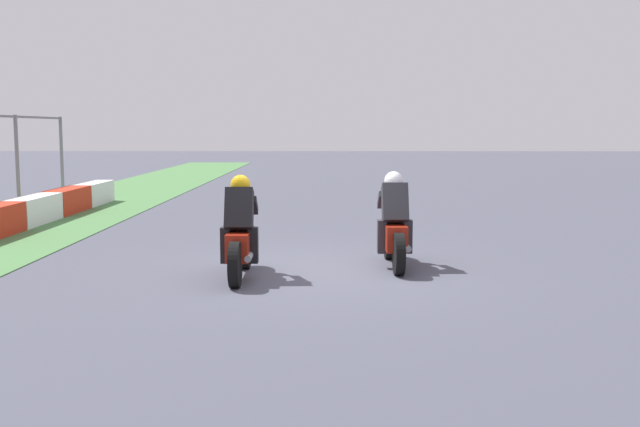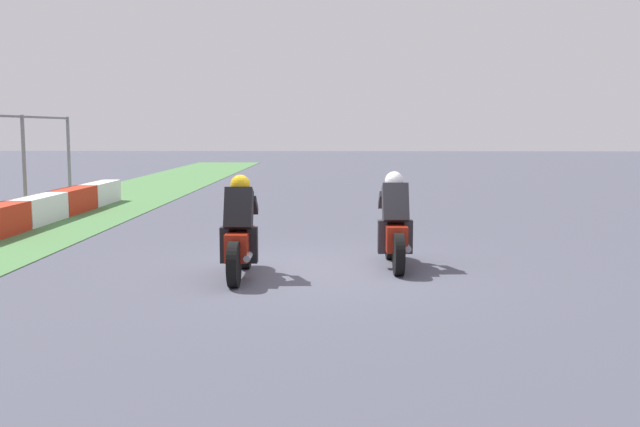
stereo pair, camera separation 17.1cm
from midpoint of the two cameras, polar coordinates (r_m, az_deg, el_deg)
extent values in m
plane|color=#474956|center=(11.45, -0.51, -4.43)|extent=(120.00, 120.00, 0.00)
cube|color=white|center=(18.16, -21.50, 0.23)|extent=(2.16, 0.60, 0.64)
cube|color=red|center=(20.21, -19.18, 0.92)|extent=(2.16, 0.60, 0.64)
cube|color=white|center=(22.28, -17.28, 1.48)|extent=(2.16, 0.60, 0.64)
cylinder|color=slate|center=(21.19, -22.53, 3.61)|extent=(0.10, 0.10, 2.54)
cylinder|color=slate|center=(24.26, -19.49, 4.05)|extent=(0.10, 0.10, 2.54)
cylinder|color=black|center=(12.47, 4.97, -2.05)|extent=(0.64, 0.15, 0.64)
cylinder|color=black|center=(11.09, 5.66, -3.14)|extent=(0.64, 0.15, 0.64)
cube|color=maroon|center=(11.75, 5.30, -1.70)|extent=(1.11, 0.34, 0.40)
ellipsoid|color=maroon|center=(11.81, 5.27, -0.19)|extent=(0.49, 0.31, 0.24)
cube|color=red|center=(11.25, 5.57, -1.97)|extent=(0.06, 0.16, 0.08)
cylinder|color=#A5A5AD|center=(11.45, 6.27, -2.59)|extent=(0.42, 0.11, 0.10)
cube|color=#27272C|center=(11.59, 5.38, 0.78)|extent=(0.49, 0.41, 0.66)
sphere|color=silver|center=(11.78, 5.29, 2.53)|extent=(0.31, 0.31, 0.30)
cube|color=#3C815C|center=(12.20, 5.08, 0.22)|extent=(0.16, 0.26, 0.23)
cube|color=#27272C|center=(11.62, 4.38, -1.79)|extent=(0.18, 0.14, 0.52)
cube|color=#27272C|center=(11.66, 6.34, -1.78)|extent=(0.18, 0.14, 0.52)
cube|color=#27272C|center=(11.95, 4.33, 1.06)|extent=(0.39, 0.11, 0.31)
cube|color=#27272C|center=(11.99, 6.05, 1.05)|extent=(0.39, 0.11, 0.31)
cylinder|color=black|center=(11.64, -6.20, -2.68)|extent=(0.64, 0.14, 0.64)
cylinder|color=black|center=(10.27, -7.05, -3.94)|extent=(0.64, 0.14, 0.64)
cube|color=maroon|center=(10.93, -6.61, -2.34)|extent=(1.10, 0.33, 0.40)
ellipsoid|color=maroon|center=(10.98, -6.57, -0.72)|extent=(0.48, 0.30, 0.24)
cube|color=red|center=(10.43, -6.93, -2.67)|extent=(0.06, 0.16, 0.08)
cylinder|color=#A5A5AD|center=(10.59, -5.96, -3.34)|extent=(0.42, 0.10, 0.10)
cube|color=black|center=(10.76, -6.71, 0.31)|extent=(0.49, 0.40, 0.66)
sphere|color=gold|center=(10.95, -6.60, 2.21)|extent=(0.30, 0.30, 0.30)
cube|color=slate|center=(11.37, -6.34, -0.26)|extent=(0.16, 0.26, 0.23)
cube|color=black|center=(10.84, -7.73, -2.44)|extent=(0.18, 0.14, 0.52)
cube|color=black|center=(10.79, -5.63, -2.45)|extent=(0.18, 0.14, 0.52)
cube|color=black|center=(11.16, -7.40, 0.63)|extent=(0.39, 0.10, 0.31)
cube|color=black|center=(11.12, -5.56, 0.63)|extent=(0.39, 0.10, 0.31)
camera|label=1|loc=(0.09, -90.44, -0.05)|focal=41.49mm
camera|label=2|loc=(0.09, 89.56, 0.05)|focal=41.49mm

